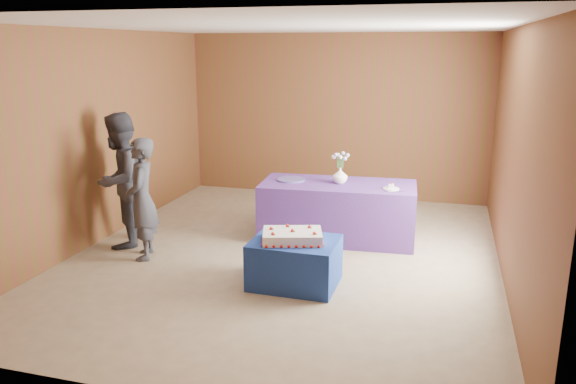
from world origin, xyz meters
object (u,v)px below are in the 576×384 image
at_px(vase, 340,176).
at_px(guest_left, 142,199).
at_px(cake_table, 295,262).
at_px(sheet_cake, 292,236).
at_px(serving_table, 338,211).
at_px(guest_right, 121,181).

relative_size(vase, guest_left, 0.14).
xyz_separation_m(cake_table, sheet_cake, (-0.02, -0.03, 0.31)).
xyz_separation_m(serving_table, guest_left, (-2.10, -1.33, 0.36)).
xyz_separation_m(cake_table, guest_left, (-1.95, 0.28, 0.48)).
relative_size(cake_table, vase, 4.38).
height_order(sheet_cake, guest_right, guest_right).
height_order(cake_table, guest_left, guest_left).
height_order(guest_left, guest_right, guest_right).
distance_m(vase, guest_right, 2.79).
bearing_deg(guest_left, sheet_cake, 58.04).
relative_size(sheet_cake, vase, 3.57).
relative_size(serving_table, vase, 9.74).
xyz_separation_m(cake_table, guest_right, (-2.43, 0.60, 0.60)).
distance_m(cake_table, sheet_cake, 0.31).
xyz_separation_m(cake_table, vase, (0.17, 1.63, 0.60)).
height_order(cake_table, serving_table, serving_table).
relative_size(vase, guest_right, 0.12).
bearing_deg(serving_table, cake_table, -99.42).
bearing_deg(guest_left, vase, 99.81).
distance_m(serving_table, guest_right, 2.81).
bearing_deg(sheet_cake, cake_table, 46.01).
height_order(serving_table, guest_right, guest_right).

